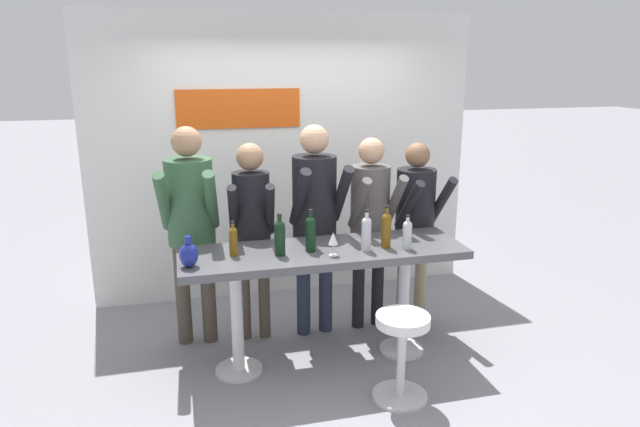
% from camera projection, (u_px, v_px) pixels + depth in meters
% --- Properties ---
extents(ground_plane, '(40.00, 40.00, 0.00)m').
position_uv_depth(ground_plane, '(323.00, 360.00, 4.53)').
color(ground_plane, gray).
extents(back_wall, '(3.74, 0.12, 2.74)m').
position_uv_depth(back_wall, '(284.00, 158.00, 5.58)').
color(back_wall, silver).
rests_on(back_wall, ground_plane).
extents(tasting_table, '(2.14, 0.66, 0.93)m').
position_uv_depth(tasting_table, '(323.00, 267.00, 4.32)').
color(tasting_table, '#4C4C51').
rests_on(tasting_table, ground_plane).
extents(bar_stool, '(0.39, 0.39, 0.63)m').
position_uv_depth(bar_stool, '(402.00, 344.00, 3.92)').
color(bar_stool, silver).
rests_on(bar_stool, ground_plane).
extents(person_far_left, '(0.49, 0.61, 1.82)m').
position_uv_depth(person_far_left, '(191.00, 213.00, 4.53)').
color(person_far_left, '#473D33').
rests_on(person_far_left, ground_plane).
extents(person_left, '(0.40, 0.53, 1.68)m').
position_uv_depth(person_left, '(252.00, 219.00, 4.62)').
color(person_left, '#473D33').
rests_on(person_left, ground_plane).
extents(person_center_left, '(0.46, 0.58, 1.81)m').
position_uv_depth(person_center_left, '(315.00, 208.00, 4.70)').
color(person_center_left, '#23283D').
rests_on(person_center_left, ground_plane).
extents(person_center, '(0.42, 0.53, 1.69)m').
position_uv_depth(person_center, '(370.00, 212.00, 4.84)').
color(person_center, black).
rests_on(person_center, ground_plane).
extents(person_center_right, '(0.46, 0.56, 1.63)m').
position_uv_depth(person_center_right, '(416.00, 213.00, 4.96)').
color(person_center_right, gray).
rests_on(person_center_right, ground_plane).
extents(wine_bottle_0, '(0.07, 0.07, 0.26)m').
position_uv_depth(wine_bottle_0, '(407.00, 233.00, 4.25)').
color(wine_bottle_0, '#B7BCC1').
rests_on(wine_bottle_0, tasting_table).
extents(wine_bottle_1, '(0.07, 0.07, 0.31)m').
position_uv_depth(wine_bottle_1, '(366.00, 232.00, 4.21)').
color(wine_bottle_1, '#B7BCC1').
rests_on(wine_bottle_1, tasting_table).
extents(wine_bottle_2, '(0.08, 0.08, 0.31)m').
position_uv_depth(wine_bottle_2, '(280.00, 236.00, 4.11)').
color(wine_bottle_2, black).
rests_on(wine_bottle_2, tasting_table).
extents(wine_bottle_3, '(0.07, 0.07, 0.33)m').
position_uv_depth(wine_bottle_3, '(386.00, 228.00, 4.28)').
color(wine_bottle_3, brown).
rests_on(wine_bottle_3, tasting_table).
extents(wine_bottle_4, '(0.08, 0.08, 0.32)m').
position_uv_depth(wine_bottle_4, '(311.00, 232.00, 4.19)').
color(wine_bottle_4, black).
rests_on(wine_bottle_4, tasting_table).
extents(wine_bottle_5, '(0.06, 0.06, 0.26)m').
position_uv_depth(wine_bottle_5, '(233.00, 240.00, 4.10)').
color(wine_bottle_5, brown).
rests_on(wine_bottle_5, tasting_table).
extents(wine_glass_0, '(0.07, 0.07, 0.18)m').
position_uv_depth(wine_glass_0, '(333.00, 239.00, 4.10)').
color(wine_glass_0, silver).
rests_on(wine_glass_0, tasting_table).
extents(decorative_vase, '(0.13, 0.13, 0.22)m').
position_uv_depth(decorative_vase, '(189.00, 255.00, 3.89)').
color(decorative_vase, navy).
rests_on(decorative_vase, tasting_table).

